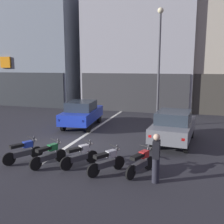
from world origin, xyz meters
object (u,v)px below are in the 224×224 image
street_lamp (159,57)px  motorcycle_blue_row_leftmost (23,151)px  person_by_motorcycles (156,158)px  car_blue_crossing_near (82,113)px  motorcycle_red_row_rightmost (141,162)px  motorcycle_green_row_left_mid (49,154)px  car_grey_parked_kerbside (174,126)px  motorcycle_silver_row_right_mid (107,161)px  motorcycle_white_row_centre (80,155)px

street_lamp → motorcycle_blue_row_leftmost: street_lamp is taller
street_lamp → person_by_motorcycles: (0.96, -8.05, -3.50)m
car_blue_crossing_near → motorcycle_blue_row_leftmost: (0.20, -6.32, -0.43)m
motorcycle_blue_row_leftmost → motorcycle_red_row_rightmost: same height
motorcycle_green_row_left_mid → motorcycle_red_row_rightmost: 3.56m
car_grey_parked_kerbside → motorcycle_silver_row_right_mid: bearing=-114.5°
motorcycle_red_row_rightmost → motorcycle_green_row_left_mid: bearing=-176.2°
person_by_motorcycles → car_grey_parked_kerbside: bearing=86.9°
motorcycle_green_row_left_mid → car_grey_parked_kerbside: bearing=45.2°
motorcycle_white_row_centre → motorcycle_red_row_rightmost: same height
motorcycle_green_row_left_mid → motorcycle_red_row_rightmost: (3.55, 0.23, 0.00)m
car_grey_parked_kerbside → motorcycle_white_row_centre: (-3.21, -4.15, -0.43)m
street_lamp → motorcycle_silver_row_right_mid: size_ratio=5.08×
motorcycle_silver_row_right_mid → motorcycle_blue_row_leftmost: bearing=178.6°
car_blue_crossing_near → person_by_motorcycles: person_by_motorcycles is taller
motorcycle_white_row_centre → person_by_motorcycles: bearing=-10.3°
car_blue_crossing_near → person_by_motorcycles: bearing=-50.3°
street_lamp → motorcycle_white_row_centre: (-2.00, -7.51, -3.90)m
motorcycle_blue_row_leftmost → motorcycle_silver_row_right_mid: same height
car_grey_parked_kerbside → motorcycle_silver_row_right_mid: (-2.03, -4.45, -0.43)m
motorcycle_blue_row_leftmost → motorcycle_green_row_left_mid: (1.18, -0.06, 0.00)m
car_grey_parked_kerbside → street_lamp: street_lamp is taller
motorcycle_green_row_left_mid → motorcycle_white_row_centre: 1.22m
street_lamp → person_by_motorcycles: size_ratio=4.32×
street_lamp → motorcycle_blue_row_leftmost: bearing=-119.5°
motorcycle_green_row_left_mid → motorcycle_silver_row_right_mid: size_ratio=1.10×
car_blue_crossing_near → motorcycle_red_row_rightmost: bearing=-51.3°
person_by_motorcycles → street_lamp: bearing=96.8°
motorcycle_white_row_centre → person_by_motorcycles: size_ratio=0.85×
motorcycle_green_row_left_mid → motorcycle_white_row_centre: (1.19, 0.27, 0.00)m
car_blue_crossing_near → street_lamp: (4.56, 1.41, 3.47)m
motorcycle_white_row_centre → person_by_motorcycles: person_by_motorcycles is taller
motorcycle_red_row_rightmost → motorcycle_blue_row_leftmost: bearing=-177.9°
car_grey_parked_kerbside → motorcycle_blue_row_leftmost: car_grey_parked_kerbside is taller
car_grey_parked_kerbside → motorcycle_red_row_rightmost: 4.30m
street_lamp → motorcycle_red_row_rightmost: bearing=-87.2°
motorcycle_silver_row_right_mid → motorcycle_red_row_rightmost: bearing=12.4°
car_blue_crossing_near → car_grey_parked_kerbside: 6.10m
car_blue_crossing_near → person_by_motorcycles: 8.64m
motorcycle_red_row_rightmost → car_grey_parked_kerbside: bearing=78.6°
car_blue_crossing_near → motorcycle_white_row_centre: 6.63m
car_grey_parked_kerbside → motorcycle_red_row_rightmost: size_ratio=2.72×
motorcycle_green_row_left_mid → motorcycle_blue_row_leftmost: bearing=177.1°
motorcycle_red_row_rightmost → person_by_motorcycles: 0.87m
motorcycle_white_row_centre → motorcycle_red_row_rightmost: (2.36, -0.04, 0.00)m
motorcycle_green_row_left_mid → motorcycle_silver_row_right_mid: 2.37m
motorcycle_blue_row_leftmost → motorcycle_silver_row_right_mid: size_ratio=1.03×
car_grey_parked_kerbside → motorcycle_silver_row_right_mid: car_grey_parked_kerbside is taller
car_blue_crossing_near → motorcycle_blue_row_leftmost: car_blue_crossing_near is taller
motorcycle_blue_row_leftmost → motorcycle_silver_row_right_mid: 3.55m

